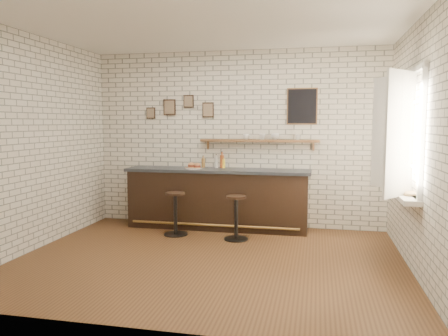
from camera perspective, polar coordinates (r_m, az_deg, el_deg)
The scene contains 21 objects.
ground at distance 5.84m, azimuth -1.99°, elevation -11.84°, with size 5.00×5.00×0.00m, color brown.
bar_counter at distance 7.39m, azimuth -0.86°, elevation -3.99°, with size 3.10×0.65×1.01m.
sandwich_plate at distance 7.38m, azimuth -3.96°, elevation -0.03°, with size 0.28×0.28×0.01m, color white.
ciabatta_sandwich at distance 7.37m, azimuth -3.88°, elevation 0.33°, with size 0.26×0.18×0.08m.
potato_chips at distance 7.38m, azimuth -4.13°, elevation 0.03°, with size 0.26×0.19×0.00m.
bitters_bottle_brown at distance 7.53m, azimuth -2.72°, elevation 0.70°, with size 0.06×0.06×0.21m.
bitters_bottle_white at distance 7.48m, azimuth -1.02°, elevation 0.75°, with size 0.06×0.06×0.23m.
bitters_bottle_amber at distance 7.45m, azimuth -0.27°, elevation 0.89°, with size 0.07×0.07×0.28m.
condiment_bottle_yellow at distance 7.45m, azimuth -0.08°, elevation 0.63°, with size 0.06×0.06×0.19m.
bar_stool_left at distance 7.01m, azimuth -6.35°, elevation -5.75°, with size 0.40×0.40×0.68m.
bar_stool_right at distance 6.69m, azimuth 1.60°, elevation -6.31°, with size 0.38×0.38×0.68m.
wall_shelf at distance 7.36m, azimuth 4.60°, elevation 3.56°, with size 2.00×0.18×0.18m.
shelf_cup_a at distance 7.39m, azimuth 2.91°, elevation 4.10°, with size 0.11×0.11×0.09m, color white.
shelf_cup_b at distance 7.35m, azimuth 5.02°, elevation 4.10°, with size 0.10×0.10×0.10m, color white.
shelf_cup_c at distance 7.33m, azimuth 6.71°, elevation 4.11°, with size 0.13×0.13×0.11m, color white.
shelf_cup_d at distance 7.30m, azimuth 9.64°, elevation 4.01°, with size 0.10×0.10×0.09m, color white.
back_wall_decor at distance 7.46m, azimuth 3.38°, elevation 7.96°, with size 2.96×0.02×0.56m.
window_sill at distance 5.86m, azimuth 22.22°, elevation -3.18°, with size 0.20×1.35×0.06m.
casement_window at distance 5.78m, azimuth 22.10°, elevation 4.19°, with size 0.40×1.30×1.56m.
book_lower at distance 5.64m, azimuth 22.42°, elevation -3.11°, with size 0.17×0.23×0.02m, color tan.
book_upper at distance 5.60m, azimuth 22.50°, elevation -2.97°, with size 0.16×0.22×0.02m, color tan.
Camera 1 is at (1.35, -5.39, 1.79)m, focal length 35.00 mm.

